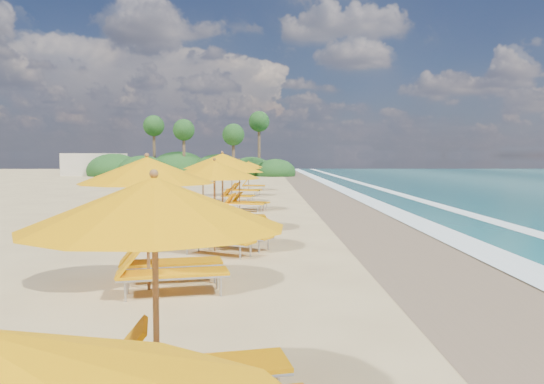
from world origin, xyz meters
The scene contains 14 objects.
ground centered at (0.00, 0.00, 0.00)m, with size 160.00×160.00×0.00m, color tan.
wet_sand centered at (4.00, 0.00, 0.01)m, with size 4.00×160.00×0.01m, color #7A6348.
surf_foam centered at (6.70, 0.00, 0.03)m, with size 4.00×160.00×0.01m.
station_1 centered at (-1.06, -14.35, 1.35)m, with size 2.92×2.80×2.41m.
station_2 centered at (-2.26, -9.25, 1.45)m, with size 3.13×3.00×2.58m.
station_3 centered at (-1.42, -5.39, 1.38)m, with size 3.29×3.29×2.47m.
station_4 centered at (-1.48, -1.47, 1.50)m, with size 3.04×2.85×2.68m.
station_5 centered at (-2.56, 1.68, 1.28)m, with size 2.96×2.92×2.28m.
station_6 centered at (-1.26, 4.96, 1.27)m, with size 2.86×2.79×2.26m.
station_7 centered at (-1.92, 9.51, 1.17)m, with size 2.52×2.41×2.09m.
station_8 centered at (-1.69, 13.70, 1.31)m, with size 2.85×2.74×2.34m.
station_9 centered at (-1.29, 19.11, 1.21)m, with size 2.34×2.17×2.15m.
treeline centered at (-9.94, 45.51, 1.00)m, with size 25.80×8.80×9.74m.
beach_building centered at (-22.00, 48.00, 1.40)m, with size 7.00×5.00×2.80m, color beige.
Camera 1 is at (-0.25, -19.05, 2.53)m, focal length 34.52 mm.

